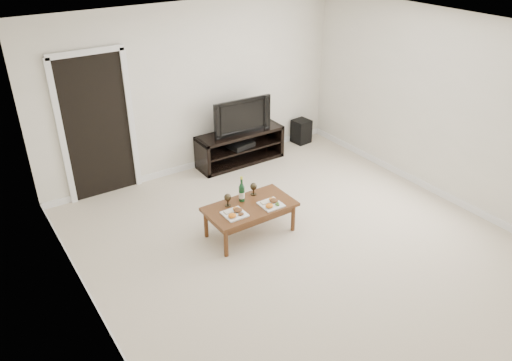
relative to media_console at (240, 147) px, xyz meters
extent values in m
plane|color=beige|center=(-0.64, -2.50, -0.28)|extent=(5.50, 5.50, 0.00)
cube|color=silver|center=(-0.64, 0.27, 1.02)|extent=(5.00, 0.04, 2.60)
cube|color=white|center=(-0.64, -2.50, 2.35)|extent=(5.00, 5.50, 0.04)
cube|color=black|center=(-2.19, 0.24, 0.75)|extent=(0.90, 0.02, 2.05)
cube|color=black|center=(0.00, 0.00, 0.00)|extent=(1.47, 0.45, 0.55)
imported|color=black|center=(0.00, 0.00, 0.56)|extent=(1.00, 0.18, 0.58)
cube|color=black|center=(0.00, -0.01, 0.05)|extent=(0.45, 0.37, 0.08)
cube|color=black|center=(1.35, 0.09, -0.06)|extent=(0.31, 0.31, 0.42)
cube|color=#532F17|center=(-1.00, -1.84, -0.07)|extent=(1.13, 0.62, 0.42)
cube|color=white|center=(-1.28, -1.92, 0.18)|extent=(0.27, 0.27, 0.07)
cube|color=white|center=(-0.77, -1.98, 0.18)|extent=(0.27, 0.27, 0.07)
cylinder|color=#0E361A|center=(-1.02, -1.69, 0.32)|extent=(0.07, 0.07, 0.35)
camera|label=1|loc=(-3.91, -6.37, 3.42)|focal=35.00mm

